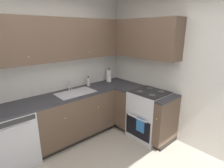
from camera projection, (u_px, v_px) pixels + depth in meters
name	position (u px, v px, depth m)	size (l,w,h in m)	color
wall_back	(41.00, 70.00, 3.14)	(3.63, 0.05, 2.65)	silver
wall_right	(182.00, 70.00, 3.11)	(0.05, 3.34, 2.65)	silver
dishwasher	(12.00, 138.00, 2.74)	(0.60, 0.63, 0.86)	silver
lower_cabinets_back	(74.00, 116.00, 3.42)	(1.53, 0.62, 0.86)	brown
countertop_back	(73.00, 94.00, 3.30)	(2.73, 0.60, 0.04)	#2D2D33
lower_cabinets_right	(141.00, 112.00, 3.58)	(0.62, 1.08, 0.86)	brown
countertop_right	(142.00, 91.00, 3.45)	(0.60, 1.08, 0.03)	#2D2D33
oven_range	(149.00, 114.00, 3.45)	(0.68, 0.62, 1.05)	silver
upper_cabinets_back	(56.00, 39.00, 3.02)	(2.41, 0.34, 0.70)	brown
upper_cabinets_right	(140.00, 38.00, 3.43)	(0.32, 1.62, 0.70)	brown
sink	(76.00, 95.00, 3.31)	(0.69, 0.40, 0.10)	#B7B7BC
faucet	(70.00, 84.00, 3.41)	(0.07, 0.16, 0.20)	silver
soap_bottle	(88.00, 82.00, 3.69)	(0.06, 0.06, 0.20)	silver
paper_towel_roll	(109.00, 76.00, 4.01)	(0.11, 0.11, 0.32)	white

